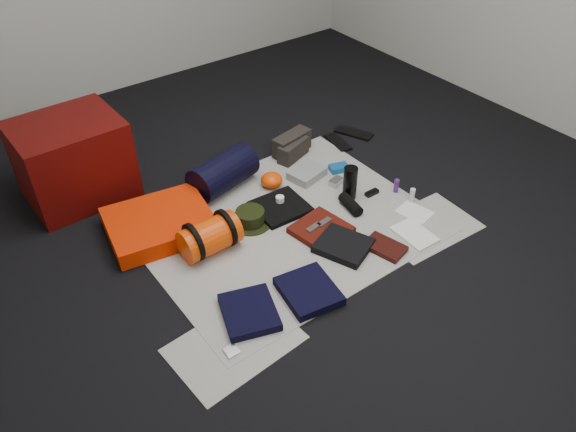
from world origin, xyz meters
TOP-DOWN VIEW (x-y plane):
  - floor at (0.00, 0.00)m, footprint 4.50×4.50m
  - newspaper_mat at (0.00, 0.00)m, footprint 1.60×1.30m
  - newspaper_sheet_front_left at (-0.70, -0.55)m, footprint 0.61×0.44m
  - newspaper_sheet_front_right at (0.65, -0.50)m, footprint 0.60×0.43m
  - red_cabinet at (-0.83, 1.01)m, footprint 0.61×0.51m
  - sleeping_pad at (-0.60, 0.39)m, footprint 0.64×0.56m
  - stuff_sack at (-0.45, 0.07)m, footprint 0.32×0.19m
  - sack_strap_left at (-0.55, 0.07)m, footprint 0.02×0.22m
  - sack_strap_right at (-0.35, 0.07)m, footprint 0.03×0.22m
  - navy_duffel at (-0.08, 0.53)m, footprint 0.47×0.32m
  - boonie_brim at (-0.15, 0.14)m, footprint 0.27×0.27m
  - boonie_crown at (-0.15, 0.14)m, footprint 0.17×0.17m
  - hiking_boot_left at (0.47, 0.54)m, footprint 0.26×0.16m
  - hiking_boot_right at (0.50, 0.60)m, footprint 0.30×0.16m
  - flip_flop_left at (0.85, 0.51)m, footprint 0.13×0.26m
  - flip_flop_right at (1.02, 0.54)m, footprint 0.20×0.29m
  - trousers_navy_a at (-0.55, -0.45)m, footprint 0.33×0.35m
  - trousers_navy_b at (-0.23, -0.51)m, footprint 0.31×0.34m
  - trousers_charcoal at (0.14, -0.36)m, footprint 0.33×0.35m
  - black_tshirt at (0.07, 0.14)m, footprint 0.32×0.30m
  - red_shirt at (0.12, -0.18)m, footprint 0.32×0.32m
  - orange_stuff_sack at (0.16, 0.36)m, footprint 0.18×0.18m
  - first_aid_pouch at (0.40, 0.30)m, footprint 0.25×0.21m
  - water_bottle at (0.48, -0.02)m, footprint 0.11×0.11m
  - speaker at (0.41, -0.12)m, footprint 0.10×0.19m
  - compact_camera at (0.50, 0.13)m, footprint 0.11×0.08m
  - cyan_case at (0.62, 0.24)m, footprint 0.14×0.11m
  - toiletry_purple at (0.75, -0.16)m, footprint 0.03×0.03m
  - toiletry_clear at (0.75, -0.29)m, footprint 0.03×0.03m
  - paperback_book at (0.31, -0.50)m, footprint 0.19×0.25m
  - map_booklet at (0.54, -0.52)m, footprint 0.18×0.25m
  - map_printout at (0.69, -0.38)m, footprint 0.19×0.22m
  - sunglasses at (0.61, -0.09)m, footprint 0.09×0.04m
  - key_cluster at (-0.74, -0.58)m, footprint 0.07×0.07m
  - tape_roll at (0.09, 0.17)m, footprint 0.05×0.05m
  - energy_bar_a at (0.08, -0.16)m, footprint 0.10×0.05m
  - energy_bar_b at (0.16, -0.16)m, footprint 0.10×0.05m

SIDE VIEW (x-z plane):
  - floor at x=0.00m, z-range -0.02..0.00m
  - newspaper_sheet_front_left at x=-0.70m, z-range 0.00..0.00m
  - newspaper_sheet_front_right at x=0.65m, z-range 0.00..0.00m
  - newspaper_mat at x=0.00m, z-range 0.00..0.01m
  - flip_flop_left at x=0.85m, z-range 0.00..0.01m
  - flip_flop_right at x=1.02m, z-range 0.00..0.02m
  - map_printout at x=0.69m, z-range 0.01..0.01m
  - boonie_brim at x=-0.15m, z-range 0.01..0.01m
  - key_cluster at x=-0.74m, z-range 0.01..0.02m
  - map_booklet at x=0.54m, z-range 0.01..0.02m
  - sunglasses at x=0.61m, z-range 0.01..0.03m
  - black_tshirt at x=0.07m, z-range 0.01..0.04m
  - paperback_book at x=0.31m, z-range 0.01..0.04m
  - compact_camera at x=0.50m, z-range 0.01..0.04m
  - red_shirt at x=0.12m, z-range 0.01..0.04m
  - cyan_case at x=0.62m, z-range 0.01..0.04m
  - trousers_charcoal at x=0.14m, z-range 0.01..0.05m
  - trousers_navy_a at x=-0.55m, z-range 0.01..0.05m
  - trousers_navy_b at x=-0.23m, z-range 0.01..0.05m
  - first_aid_pouch at x=0.40m, z-range 0.01..0.06m
  - speaker at x=0.41m, z-range 0.01..0.08m
  - boonie_crown at x=-0.15m, z-range 0.01..0.09m
  - energy_bar_a at x=0.08m, z-range 0.04..0.06m
  - energy_bar_b at x=0.16m, z-range 0.04..0.06m
  - toiletry_purple at x=0.75m, z-range 0.01..0.10m
  - orange_stuff_sack at x=0.16m, z-range 0.01..0.10m
  - toiletry_clear at x=0.75m, z-range 0.01..0.10m
  - tape_roll at x=0.09m, z-range 0.04..0.07m
  - sleeping_pad at x=-0.60m, z-range 0.01..0.11m
  - hiking_boot_left at x=0.47m, z-range 0.01..0.13m
  - hiking_boot_right at x=0.50m, z-range 0.01..0.15m
  - stuff_sack at x=-0.45m, z-range 0.01..0.20m
  - water_bottle at x=0.48m, z-range 0.01..0.22m
  - sack_strap_left at x=-0.55m, z-range 0.01..0.22m
  - sack_strap_right at x=-0.35m, z-range 0.01..0.22m
  - navy_duffel at x=-0.08m, z-range 0.01..0.23m
  - red_cabinet at x=-0.83m, z-range 0.00..0.50m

